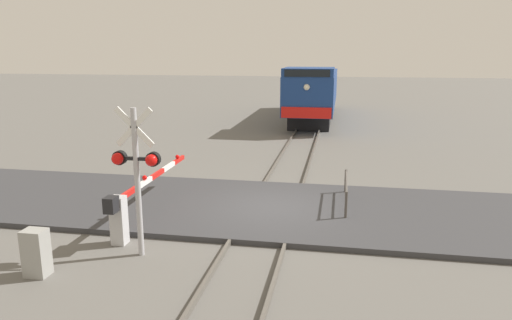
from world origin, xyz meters
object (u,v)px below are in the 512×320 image
(utility_cabinet, at_px, (36,253))
(crossing_signal, at_px, (136,167))
(locomotive, at_px, (314,91))
(guard_railing, at_px, (346,190))
(crossing_gate, at_px, (130,204))

(utility_cabinet, bearing_deg, crossing_signal, 37.84)
(locomotive, distance_m, crossing_signal, 24.57)
(utility_cabinet, relative_size, guard_railing, 0.40)
(locomotive, xyz_separation_m, utility_cabinet, (-4.54, -25.83, -1.52))
(locomotive, xyz_separation_m, guard_railing, (2.24, -19.94, -1.43))
(crossing_gate, relative_size, guard_railing, 2.10)
(crossing_gate, bearing_deg, utility_cabinet, -110.63)
(locomotive, distance_m, guard_railing, 20.12)
(utility_cabinet, bearing_deg, guard_railing, 40.99)
(crossing_signal, relative_size, crossing_gate, 0.65)
(guard_railing, bearing_deg, locomotive, 96.41)
(locomotive, height_order, guard_railing, locomotive)
(crossing_signal, bearing_deg, locomotive, 83.65)
(utility_cabinet, height_order, guard_railing, utility_cabinet)
(locomotive, bearing_deg, crossing_gate, -98.69)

